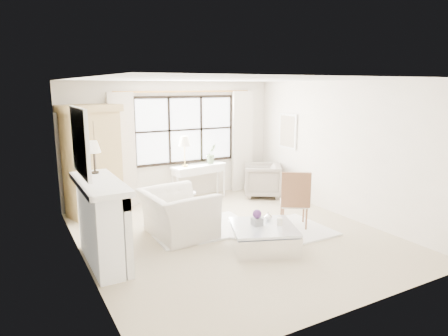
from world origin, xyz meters
The scene contains 32 objects.
floor centered at (0.00, 0.00, 0.00)m, with size 5.50×5.50×0.00m, color #C7B493.
ceiling centered at (0.00, 0.00, 2.70)m, with size 5.50×5.50×0.00m, color white.
wall_back centered at (0.00, 2.75, 1.35)m, with size 5.00×5.00×0.00m, color white.
wall_front centered at (0.00, -2.75, 1.35)m, with size 5.00×5.00×0.00m, color beige.
wall_left centered at (-2.50, 0.00, 1.35)m, with size 5.50×5.50×0.00m, color white.
wall_right centered at (2.50, 0.00, 1.35)m, with size 5.50×5.50×0.00m, color white.
window_pane centered at (0.30, 2.73, 1.60)m, with size 2.40×0.02×1.50m, color silver.
window_frame centered at (0.30, 2.72, 1.60)m, with size 2.50×0.04×1.50m, color black, non-canonical shape.
curtain_rod centered at (0.30, 2.67, 2.47)m, with size 0.04×0.04×3.30m, color #C78D45.
curtain_left centered at (-1.20, 2.65, 1.24)m, with size 0.55×0.10×2.47m, color silver.
curtain_right centered at (1.80, 2.65, 1.24)m, with size 0.55×0.10×2.47m, color white.
fireplace centered at (-2.27, 0.00, 0.65)m, with size 0.58×1.66×1.26m.
mirror_frame centered at (-2.47, 0.00, 1.84)m, with size 0.05×1.15×0.95m, color white.
mirror_glass centered at (-2.44, 0.00, 1.84)m, with size 0.02×1.00×0.80m, color silver.
art_frame centered at (2.47, 1.70, 1.55)m, with size 0.04×0.62×0.82m, color white.
art_canvas centered at (2.45, 1.70, 1.55)m, with size 0.01×0.52×0.72m, color #BBAA91.
mantel_lamp centered at (-2.19, 0.54, 1.65)m, with size 0.22×0.22×0.51m.
armoire centered at (-1.88, 2.38, 1.14)m, with size 1.28×1.00×2.24m.
console_table centered at (0.50, 2.47, 0.40)m, with size 1.36×0.66×0.80m.
console_lamp centered at (0.16, 2.47, 1.36)m, with size 0.28×0.28×0.69m.
orchid_plant centered at (0.84, 2.48, 1.03)m, with size 0.26×0.21×0.47m, color #627C52.
side_table centered at (-0.31, 1.37, 0.33)m, with size 0.40×0.40×0.51m.
rug_left centered at (-0.35, 0.54, 0.02)m, with size 1.84×1.30×0.03m, color white.
rug_right centered at (0.82, -0.29, 0.02)m, with size 1.74×1.30×0.03m, color white.
club_armchair centered at (-0.86, 0.48, 0.41)m, with size 1.25×1.09×0.81m, color silver.
wingback_chair centered at (1.90, 1.90, 0.39)m, with size 0.83×0.86×0.78m, color gray.
french_chair centered at (1.19, -0.19, 0.31)m, with size 0.67×0.67×1.08m.
coffee_table centered at (0.15, -0.70, 0.18)m, with size 1.30×1.30×0.38m.
planter_box centered at (0.07, -0.63, 0.44)m, with size 0.16×0.16×0.12m, color gray.
planter_flowers centered at (0.07, -0.63, 0.57)m, with size 0.15×0.15×0.15m, color #552A69.
pillar_candle centered at (0.40, -0.80, 0.44)m, with size 0.09×0.09×0.12m, color silver.
coffee_vase centered at (0.37, -0.52, 0.45)m, with size 0.13×0.13×0.14m, color silver.
Camera 1 is at (-3.38, -5.75, 2.61)m, focal length 32.00 mm.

